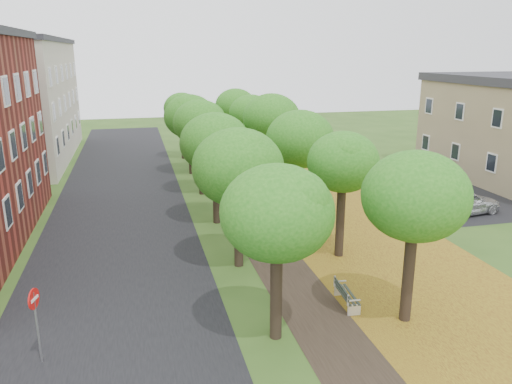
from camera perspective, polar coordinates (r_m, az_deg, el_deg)
ground at (r=18.12m, az=9.20°, el=-15.14°), size 120.00×120.00×0.00m
street_asphalt at (r=30.67m, az=-15.25°, el=-2.35°), size 8.00×70.00×0.01m
footpath at (r=31.31m, az=-1.42°, el=-1.42°), size 3.20×70.00×0.01m
leaf_verge at (r=32.69m, az=7.17°, el=-0.79°), size 7.50×70.00×0.01m
parking_lot at (r=37.33m, az=18.91°, el=0.56°), size 9.00×16.00×0.01m
tree_row_west at (r=29.90m, az=-5.63°, el=6.57°), size 3.55×33.55×6.06m
tree_row_east at (r=30.94m, az=3.27°, el=6.93°), size 3.55×33.55×6.06m
building_cream at (r=48.58m, az=-26.75°, el=9.34°), size 10.30×20.30×10.40m
bench at (r=19.44m, az=10.22°, el=-11.50°), size 0.65×1.77×0.82m
street_sign at (r=16.70m, az=-23.93°, el=-12.12°), size 0.22×0.63×2.48m
car_silver at (r=31.72m, az=22.78°, el=-1.07°), size 4.52×2.37×1.47m
car_red at (r=35.26m, az=16.23°, el=0.94°), size 3.70×1.29×1.22m
car_grey at (r=34.20m, az=17.28°, el=0.45°), size 4.68×2.83×1.27m
car_white at (r=40.22m, az=12.18°, el=3.04°), size 4.93×3.14×1.27m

